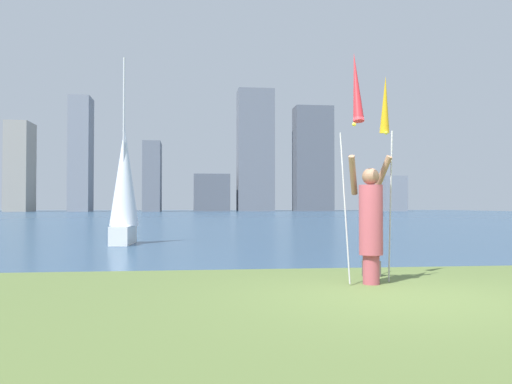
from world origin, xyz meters
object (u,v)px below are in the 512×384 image
(kite_flag_left, at_px, (356,93))
(sailboat_1, at_px, (124,187))
(bag, at_px, (371,268))
(sailboat_4, at_px, (374,214))
(person, at_px, (371,220))
(kite_flag_right, at_px, (385,110))

(kite_flag_left, bearing_deg, sailboat_1, 114.52)
(kite_flag_left, distance_m, sailboat_1, 10.85)
(sailboat_1, bearing_deg, bag, -58.54)
(sailboat_1, relative_size, sailboat_4, 1.70)
(kite_flag_left, relative_size, bag, 12.69)
(kite_flag_left, height_order, bag, kite_flag_left)
(bag, xyz_separation_m, sailboat_1, (-5.18, 8.46, 1.68))
(kite_flag_left, bearing_deg, bag, 63.01)
(bag, height_order, sailboat_4, sailboat_4)
(kite_flag_left, relative_size, sailboat_1, 0.59)
(person, relative_size, sailboat_1, 0.34)
(bag, height_order, sailboat_1, sailboat_1)
(kite_flag_right, bearing_deg, sailboat_1, 120.03)
(kite_flag_left, xyz_separation_m, sailboat_1, (-4.48, 9.82, -1.07))
(person, relative_size, kite_flag_right, 0.60)
(bag, bearing_deg, sailboat_4, 70.69)
(kite_flag_left, bearing_deg, sailboat_4, 70.48)
(kite_flag_right, bearing_deg, bag, 94.89)
(kite_flag_right, distance_m, bag, 2.70)
(kite_flag_right, bearing_deg, kite_flag_left, -133.49)
(kite_flag_left, height_order, sailboat_4, kite_flag_left)
(bag, xyz_separation_m, sailboat_4, (17.92, 51.14, 0.11))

